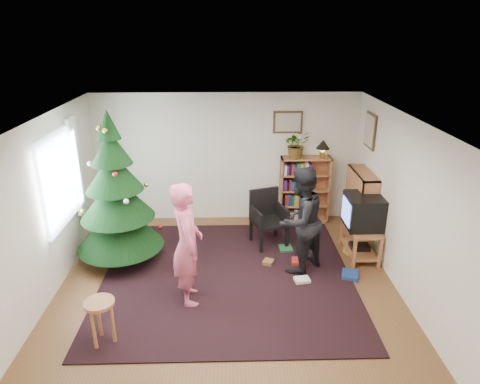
{
  "coord_description": "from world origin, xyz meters",
  "views": [
    {
      "loc": [
        0.03,
        -5.39,
        3.64
      ],
      "look_at": [
        0.22,
        1.09,
        1.1
      ],
      "focal_mm": 32.0,
      "sensor_mm": 36.0,
      "label": 1
    }
  ],
  "objects_px": {
    "picture_back": "(288,122)",
    "tv_stand": "(360,238)",
    "bookshelf_back": "(305,189)",
    "potted_plant": "(297,144)",
    "picture_right": "(370,131)",
    "stool": "(100,311)",
    "crt_tv": "(363,211)",
    "bookshelf_right": "(360,206)",
    "person_standing": "(187,244)",
    "armchair": "(268,215)",
    "person_by_chair": "(300,220)",
    "table_lamp": "(323,146)",
    "christmas_tree": "(117,202)"
  },
  "relations": [
    {
      "from": "tv_stand",
      "to": "person_by_chair",
      "type": "relative_size",
      "value": 0.5
    },
    {
      "from": "picture_back",
      "to": "bookshelf_back",
      "type": "distance_m",
      "value": 1.34
    },
    {
      "from": "christmas_tree",
      "to": "armchair",
      "type": "height_order",
      "value": "christmas_tree"
    },
    {
      "from": "picture_back",
      "to": "picture_right",
      "type": "bearing_deg",
      "value": -28.69
    },
    {
      "from": "armchair",
      "to": "potted_plant",
      "type": "xyz_separation_m",
      "value": [
        0.58,
        0.91,
        1.03
      ]
    },
    {
      "from": "bookshelf_back",
      "to": "table_lamp",
      "type": "relative_size",
      "value": 3.79
    },
    {
      "from": "bookshelf_back",
      "to": "potted_plant",
      "type": "relative_size",
      "value": 2.5
    },
    {
      "from": "table_lamp",
      "to": "bookshelf_right",
      "type": "bearing_deg",
      "value": -59.05
    },
    {
      "from": "picture_right",
      "to": "table_lamp",
      "type": "height_order",
      "value": "picture_right"
    },
    {
      "from": "picture_right",
      "to": "person_standing",
      "type": "relative_size",
      "value": 0.34
    },
    {
      "from": "stool",
      "to": "person_by_chair",
      "type": "relative_size",
      "value": 0.35
    },
    {
      "from": "picture_right",
      "to": "bookshelf_right",
      "type": "height_order",
      "value": "picture_right"
    },
    {
      "from": "crt_tv",
      "to": "person_by_chair",
      "type": "bearing_deg",
      "value": -159.97
    },
    {
      "from": "stool",
      "to": "tv_stand",
      "type": "bearing_deg",
      "value": 28.56
    },
    {
      "from": "picture_right",
      "to": "armchair",
      "type": "relative_size",
      "value": 0.61
    },
    {
      "from": "picture_right",
      "to": "person_standing",
      "type": "distance_m",
      "value": 3.77
    },
    {
      "from": "picture_back",
      "to": "potted_plant",
      "type": "xyz_separation_m",
      "value": [
        0.16,
        -0.14,
        -0.39
      ]
    },
    {
      "from": "christmas_tree",
      "to": "crt_tv",
      "type": "height_order",
      "value": "christmas_tree"
    },
    {
      "from": "picture_back",
      "to": "person_by_chair",
      "type": "bearing_deg",
      "value": -90.81
    },
    {
      "from": "bookshelf_right",
      "to": "stool",
      "type": "xyz_separation_m",
      "value": [
        -3.85,
        -2.59,
        -0.2
      ]
    },
    {
      "from": "christmas_tree",
      "to": "potted_plant",
      "type": "bearing_deg",
      "value": 25.72
    },
    {
      "from": "picture_back",
      "to": "christmas_tree",
      "type": "xyz_separation_m",
      "value": [
        -2.88,
        -1.6,
        -0.91
      ]
    },
    {
      "from": "christmas_tree",
      "to": "armchair",
      "type": "xyz_separation_m",
      "value": [
        2.46,
        0.56,
        -0.51
      ]
    },
    {
      "from": "crt_tv",
      "to": "christmas_tree",
      "type": "bearing_deg",
      "value": -179.61
    },
    {
      "from": "picture_right",
      "to": "christmas_tree",
      "type": "relative_size",
      "value": 0.24
    },
    {
      "from": "picture_right",
      "to": "table_lamp",
      "type": "relative_size",
      "value": 1.75
    },
    {
      "from": "christmas_tree",
      "to": "crt_tv",
      "type": "relative_size",
      "value": 4.06
    },
    {
      "from": "christmas_tree",
      "to": "person_by_chair",
      "type": "height_order",
      "value": "christmas_tree"
    },
    {
      "from": "picture_back",
      "to": "tv_stand",
      "type": "xyz_separation_m",
      "value": [
        1.07,
        -1.58,
        -1.63
      ]
    },
    {
      "from": "armchair",
      "to": "person_by_chair",
      "type": "bearing_deg",
      "value": -85.48
    },
    {
      "from": "picture_back",
      "to": "person_by_chair",
      "type": "relative_size",
      "value": 0.32
    },
    {
      "from": "tv_stand",
      "to": "armchair",
      "type": "distance_m",
      "value": 1.6
    },
    {
      "from": "tv_stand",
      "to": "person_standing",
      "type": "height_order",
      "value": "person_standing"
    },
    {
      "from": "armchair",
      "to": "potted_plant",
      "type": "height_order",
      "value": "potted_plant"
    },
    {
      "from": "bookshelf_right",
      "to": "picture_back",
      "type": "bearing_deg",
      "value": 49.45
    },
    {
      "from": "picture_back",
      "to": "armchair",
      "type": "bearing_deg",
      "value": -111.98
    },
    {
      "from": "picture_right",
      "to": "potted_plant",
      "type": "xyz_separation_m",
      "value": [
        -1.16,
        0.59,
        -0.39
      ]
    },
    {
      "from": "stool",
      "to": "person_by_chair",
      "type": "height_order",
      "value": "person_by_chair"
    },
    {
      "from": "crt_tv",
      "to": "bookshelf_right",
      "type": "bearing_deg",
      "value": 77.56
    },
    {
      "from": "armchair",
      "to": "christmas_tree",
      "type": "bearing_deg",
      "value": 174.19
    },
    {
      "from": "armchair",
      "to": "picture_right",
      "type": "bearing_deg",
      "value": -8.1
    },
    {
      "from": "armchair",
      "to": "potted_plant",
      "type": "distance_m",
      "value": 1.49
    },
    {
      "from": "christmas_tree",
      "to": "person_standing",
      "type": "height_order",
      "value": "christmas_tree"
    },
    {
      "from": "person_by_chair",
      "to": "crt_tv",
      "type": "bearing_deg",
      "value": 158.86
    },
    {
      "from": "crt_tv",
      "to": "person_standing",
      "type": "height_order",
      "value": "person_standing"
    },
    {
      "from": "potted_plant",
      "to": "person_by_chair",
      "type": "bearing_deg",
      "value": -95.84
    },
    {
      "from": "picture_right",
      "to": "tv_stand",
      "type": "height_order",
      "value": "picture_right"
    },
    {
      "from": "picture_right",
      "to": "stool",
      "type": "relative_size",
      "value": 1.0
    },
    {
      "from": "bookshelf_back",
      "to": "armchair",
      "type": "bearing_deg",
      "value": -130.65
    },
    {
      "from": "potted_plant",
      "to": "picture_right",
      "type": "bearing_deg",
      "value": -26.87
    }
  ]
}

